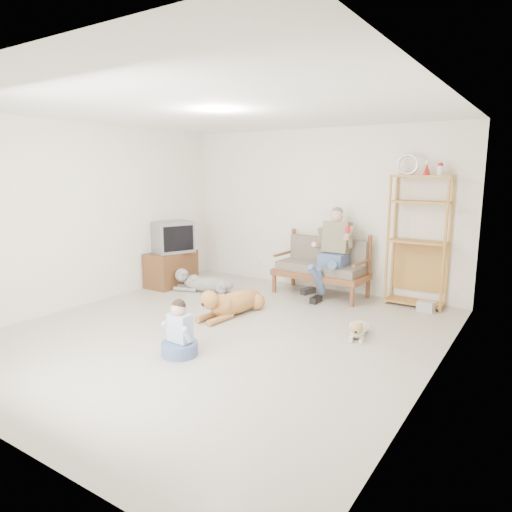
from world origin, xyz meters
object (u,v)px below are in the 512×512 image
Objects in this scene: etagere at (418,240)px; golden_retriever at (231,302)px; loveseat at (322,265)px; tv_stand at (171,269)px.

etagere is 2.90m from golden_retriever.
tv_stand is at bearing -156.79° from loveseat.
tv_stand reaches higher than golden_retriever.
loveseat reaches higher than golden_retriever.
golden_retriever is at bearing -23.38° from tv_stand.
golden_retriever is (-0.59, -1.72, -0.31)m from loveseat.
tv_stand is at bearing -164.49° from etagere.
golden_retriever is (1.90, -0.80, -0.12)m from tv_stand.
loveseat is 0.68× the size of etagere.
golden_retriever is at bearing -106.06° from loveseat.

